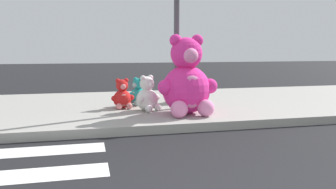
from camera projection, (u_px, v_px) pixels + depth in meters
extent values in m
cube|color=#9E9B93|center=(123.00, 107.00, 7.42)|extent=(28.00, 4.40, 0.15)
cylinder|color=#4C4C51|center=(177.00, 28.00, 6.65)|extent=(0.11, 0.11, 3.20)
sphere|color=#F22D93|center=(186.00, 90.00, 6.28)|extent=(0.89, 0.89, 0.89)
ellipsoid|color=pink|center=(192.00, 92.00, 5.98)|extent=(0.49, 0.21, 0.58)
sphere|color=#F22D93|center=(186.00, 53.00, 6.19)|extent=(0.58, 0.58, 0.58)
sphere|color=pink|center=(191.00, 56.00, 5.96)|extent=(0.27, 0.27, 0.27)
sphere|color=#F22D93|center=(197.00, 41.00, 6.21)|extent=(0.22, 0.22, 0.22)
sphere|color=#F22D93|center=(210.00, 86.00, 6.27)|extent=(0.28, 0.28, 0.28)
sphere|color=pink|center=(206.00, 108.00, 6.02)|extent=(0.31, 0.31, 0.31)
sphere|color=#F22D93|center=(176.00, 40.00, 6.11)|extent=(0.22, 0.22, 0.22)
sphere|color=#F22D93|center=(165.00, 87.00, 6.06)|extent=(0.28, 0.28, 0.28)
sphere|color=pink|center=(179.00, 109.00, 5.90)|extent=(0.31, 0.31, 0.31)
sphere|color=olive|center=(179.00, 93.00, 7.57)|extent=(0.44, 0.44, 0.44)
ellipsoid|color=tan|center=(173.00, 93.00, 7.61)|extent=(0.20, 0.26, 0.28)
sphere|color=olive|center=(179.00, 78.00, 7.53)|extent=(0.29, 0.29, 0.29)
sphere|color=tan|center=(174.00, 79.00, 7.56)|extent=(0.13, 0.13, 0.13)
sphere|color=olive|center=(178.00, 73.00, 7.42)|extent=(0.11, 0.11, 0.11)
sphere|color=olive|center=(175.00, 92.00, 7.38)|extent=(0.14, 0.14, 0.14)
sphere|color=tan|center=(170.00, 100.00, 7.52)|extent=(0.15, 0.15, 0.15)
sphere|color=olive|center=(180.00, 73.00, 7.61)|extent=(0.11, 0.11, 0.11)
sphere|color=olive|center=(179.00, 90.00, 7.78)|extent=(0.14, 0.14, 0.14)
sphere|color=tan|center=(173.00, 98.00, 7.75)|extent=(0.15, 0.15, 0.15)
sphere|color=teal|center=(138.00, 96.00, 7.30)|extent=(0.36, 0.36, 0.36)
ellipsoid|color=#7BBFBC|center=(134.00, 97.00, 7.20)|extent=(0.18, 0.21, 0.23)
sphere|color=teal|center=(138.00, 84.00, 7.26)|extent=(0.24, 0.24, 0.24)
sphere|color=#7BBFBC|center=(135.00, 85.00, 7.19)|extent=(0.11, 0.11, 0.11)
sphere|color=teal|center=(141.00, 80.00, 7.20)|extent=(0.09, 0.09, 0.09)
sphere|color=teal|center=(143.00, 96.00, 7.15)|extent=(0.11, 0.11, 0.11)
sphere|color=#7BBFBC|center=(137.00, 103.00, 7.14)|extent=(0.12, 0.12, 0.12)
sphere|color=teal|center=(135.00, 79.00, 7.30)|extent=(0.09, 0.09, 0.09)
sphere|color=teal|center=(131.00, 95.00, 7.37)|extent=(0.11, 0.11, 0.11)
sphere|color=#7BBFBC|center=(130.00, 102.00, 7.26)|extent=(0.12, 0.12, 0.12)
sphere|color=red|center=(122.00, 99.00, 6.88)|extent=(0.37, 0.37, 0.37)
ellipsoid|color=#DB7B7B|center=(124.00, 100.00, 6.75)|extent=(0.21, 0.10, 0.24)
sphere|color=red|center=(122.00, 85.00, 6.84)|extent=(0.24, 0.24, 0.24)
sphere|color=#DB7B7B|center=(123.00, 87.00, 6.74)|extent=(0.11, 0.11, 0.11)
sphere|color=red|center=(126.00, 80.00, 6.85)|extent=(0.09, 0.09, 0.09)
sphere|color=red|center=(131.00, 98.00, 6.89)|extent=(0.12, 0.12, 0.12)
sphere|color=#DB7B7B|center=(129.00, 106.00, 6.78)|extent=(0.13, 0.13, 0.13)
sphere|color=red|center=(118.00, 81.00, 6.80)|extent=(0.09, 0.09, 0.09)
sphere|color=red|center=(114.00, 98.00, 6.77)|extent=(0.12, 0.12, 0.12)
sphere|color=#DB7B7B|center=(119.00, 107.00, 6.71)|extent=(0.13, 0.13, 0.13)
sphere|color=white|center=(147.00, 100.00, 6.62)|extent=(0.42, 0.42, 0.42)
ellipsoid|color=white|center=(152.00, 100.00, 6.51)|extent=(0.25, 0.20, 0.28)
sphere|color=white|center=(147.00, 84.00, 6.58)|extent=(0.28, 0.28, 0.28)
sphere|color=white|center=(151.00, 85.00, 6.50)|extent=(0.13, 0.13, 0.13)
sphere|color=white|center=(151.00, 77.00, 6.63)|extent=(0.11, 0.11, 0.11)
sphere|color=white|center=(156.00, 97.00, 6.72)|extent=(0.13, 0.13, 0.13)
sphere|color=white|center=(158.00, 107.00, 6.59)|extent=(0.15, 0.15, 0.15)
sphere|color=white|center=(143.00, 78.00, 6.49)|extent=(0.11, 0.11, 0.11)
sphere|color=white|center=(141.00, 99.00, 6.44)|extent=(0.13, 0.13, 0.13)
sphere|color=white|center=(149.00, 109.00, 6.43)|extent=(0.15, 0.15, 0.15)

